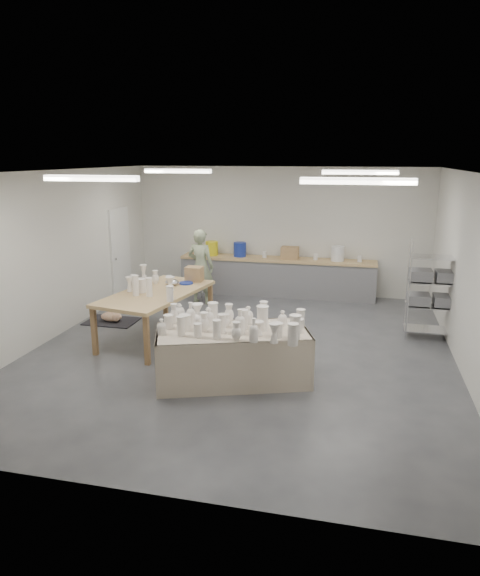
% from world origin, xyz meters
% --- Properties ---
extents(room, '(8.00, 8.02, 3.00)m').
position_xyz_m(room, '(-0.11, 0.08, 2.06)').
color(room, '#424449').
rests_on(room, ground).
extents(back_counter, '(4.60, 0.60, 1.24)m').
position_xyz_m(back_counter, '(-0.01, 3.68, 0.49)').
color(back_counter, tan).
rests_on(back_counter, ground).
extents(wire_shelf, '(0.88, 0.48, 1.80)m').
position_xyz_m(wire_shelf, '(3.20, 1.40, 0.92)').
color(wire_shelf, silver).
rests_on(wire_shelf, ground).
extents(drying_table, '(2.43, 1.77, 1.14)m').
position_xyz_m(drying_table, '(0.14, -1.21, 0.43)').
color(drying_table, olive).
rests_on(drying_table, ground).
extents(work_table, '(1.59, 2.53, 1.24)m').
position_xyz_m(work_table, '(-1.61, 0.32, 0.87)').
color(work_table, tan).
rests_on(work_table, ground).
extents(rug, '(1.00, 0.70, 0.02)m').
position_xyz_m(rug, '(-2.90, 0.89, 0.01)').
color(rug, black).
rests_on(rug, ground).
extents(cat, '(0.48, 0.38, 0.19)m').
position_xyz_m(cat, '(-2.88, 0.88, 0.11)').
color(cat, white).
rests_on(cat, rug).
extents(potter, '(0.67, 0.50, 1.69)m').
position_xyz_m(potter, '(-1.55, 2.62, 0.84)').
color(potter, '#97A680').
rests_on(potter, ground).
extents(red_stool, '(0.45, 0.45, 0.33)m').
position_xyz_m(red_stool, '(-1.55, 2.89, 0.29)').
color(red_stool, red).
rests_on(red_stool, ground).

